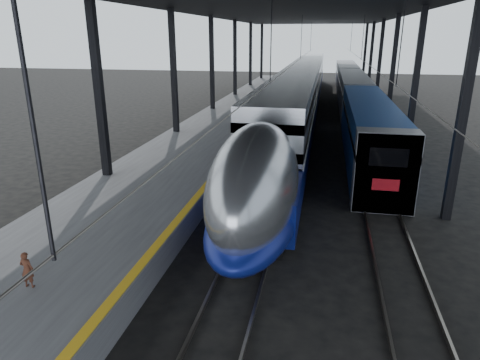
# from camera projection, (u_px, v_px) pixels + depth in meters

# --- Properties ---
(ground) EXTENTS (160.00, 160.00, 0.00)m
(ground) POSITION_uv_depth(u_px,v_px,m) (193.00, 253.00, 15.24)
(ground) COLOR black
(ground) RESTS_ON ground
(platform) EXTENTS (6.00, 80.00, 1.00)m
(platform) POSITION_uv_depth(u_px,v_px,m) (225.00, 125.00, 34.30)
(platform) COLOR #4C4C4F
(platform) RESTS_ON ground
(yellow_strip) EXTENTS (0.30, 80.00, 0.01)m
(yellow_strip) POSITION_uv_depth(u_px,v_px,m) (259.00, 121.00, 33.63)
(yellow_strip) COLOR gold
(yellow_strip) RESTS_ON platform
(rails) EXTENTS (6.52, 80.00, 0.16)m
(rails) POSITION_uv_depth(u_px,v_px,m) (326.00, 135.00, 32.96)
(rails) COLOR slate
(rails) RESTS_ON ground
(canopy) EXTENTS (18.00, 75.00, 9.47)m
(canopy) POSITION_uv_depth(u_px,v_px,m) (297.00, 10.00, 30.54)
(canopy) COLOR black
(canopy) RESTS_ON ground
(tgv_train) EXTENTS (3.18, 65.20, 4.56)m
(tgv_train) POSITION_uv_depth(u_px,v_px,m) (301.00, 93.00, 40.99)
(tgv_train) COLOR #B1B4B9
(tgv_train) RESTS_ON ground
(second_train) EXTENTS (2.62, 56.05, 3.60)m
(second_train) POSITION_uv_depth(u_px,v_px,m) (353.00, 93.00, 43.15)
(second_train) COLOR #164191
(second_train) RESTS_ON ground
(child) EXTENTS (0.38, 0.25, 1.02)m
(child) POSITION_uv_depth(u_px,v_px,m) (27.00, 270.00, 11.26)
(child) COLOR #4D2719
(child) RESTS_ON platform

